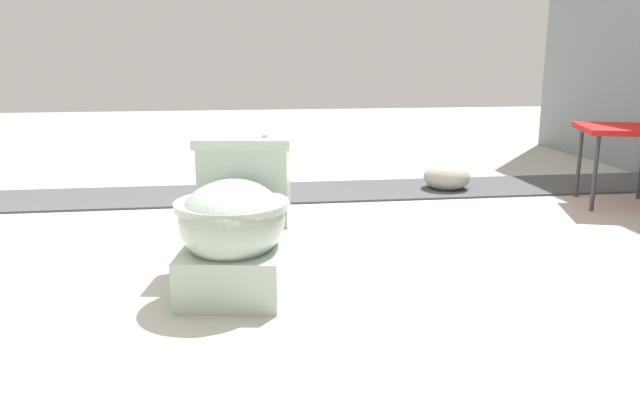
# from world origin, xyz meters

# --- Properties ---
(ground_plane) EXTENTS (14.00, 14.00, 0.00)m
(ground_plane) POSITION_xyz_m (0.00, 0.00, 0.00)
(ground_plane) COLOR #B7B2A8
(gravel_strip) EXTENTS (0.56, 8.00, 0.01)m
(gravel_strip) POSITION_xyz_m (-1.26, 0.50, 0.01)
(gravel_strip) COLOR #4C4C51
(gravel_strip) RESTS_ON ground
(toilet) EXTENTS (0.68, 0.47, 0.52)m
(toilet) POSITION_xyz_m (0.20, -0.12, 0.22)
(toilet) COLOR #B2C6B7
(toilet) RESTS_ON ground
(boulder_near) EXTENTS (0.30, 0.30, 0.16)m
(boulder_near) POSITION_xyz_m (-1.22, 1.17, 0.08)
(boulder_near) COLOR #ADA899
(boulder_near) RESTS_ON ground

